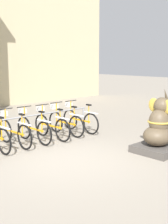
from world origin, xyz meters
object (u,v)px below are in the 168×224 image
at_px(bicycle_5, 33,128).
at_px(bicycle_7, 65,122).
at_px(bicycle_6, 51,125).
at_px(bicycle_8, 79,119).
at_px(bicycle_4, 14,131).
at_px(elephant_statue, 159,131).

bearing_deg(bicycle_5, bicycle_7, 1.34).
distance_m(bicycle_6, bicycle_8, 1.22).
bearing_deg(bicycle_8, bicycle_6, -176.59).
bearing_deg(bicycle_6, bicycle_4, 176.48).
bearing_deg(elephant_statue, bicycle_7, 99.81).
relative_size(bicycle_6, bicycle_7, 1.00).
distance_m(bicycle_6, elephant_statue, 3.19).
bearing_deg(bicycle_5, bicycle_4, 177.57).
distance_m(bicycle_4, bicycle_5, 0.61).
xyz_separation_m(bicycle_4, bicycle_6, (1.22, -0.08, 0.00)).
xyz_separation_m(bicycle_7, elephant_statue, (0.53, -3.06, 0.15)).
height_order(bicycle_6, bicycle_7, same).
relative_size(bicycle_5, elephant_statue, 1.02).
xyz_separation_m(bicycle_5, elephant_statue, (1.75, -3.03, 0.15)).
bearing_deg(elephant_statue, bicycle_5, 120.00).
height_order(bicycle_4, bicycle_5, same).
height_order(bicycle_5, bicycle_6, same).
height_order(bicycle_4, bicycle_7, same).
height_order(bicycle_4, elephant_statue, elephant_statue).
height_order(bicycle_4, bicycle_8, same).
distance_m(bicycle_4, bicycle_8, 2.44).
xyz_separation_m(bicycle_4, elephant_statue, (2.36, -3.06, 0.15)).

